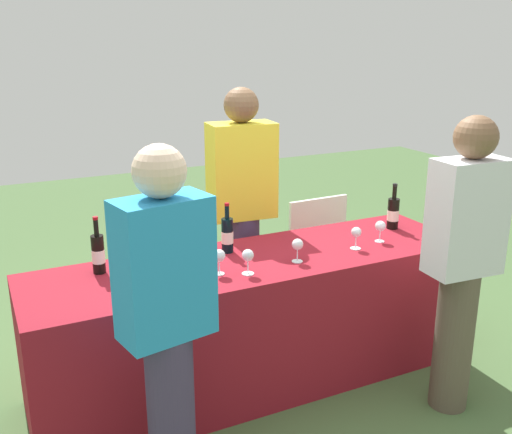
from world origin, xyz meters
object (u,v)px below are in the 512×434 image
Objects in this scene: wine_bottle_3 at (393,213)px; guest_0 at (167,318)px; wine_glass_5 at (380,227)px; server_pouring at (242,206)px; guest_1 at (463,257)px; wine_glass_3 at (298,246)px; wine_bottle_0 at (98,253)px; wine_bottle_1 at (163,246)px; wine_bottle_2 at (227,235)px; menu_board at (317,245)px; wine_glass_2 at (248,257)px; wine_glass_4 at (356,233)px; wine_glass_1 at (219,257)px; wine_glass_0 at (189,265)px.

wine_bottle_3 is 0.19× the size of guest_0.
server_pouring reaches higher than wine_glass_5.
guest_1 is at bearing -103.16° from wine_bottle_3.
guest_0 reaches higher than wine_glass_3.
wine_bottle_0 is 0.19× the size of guest_0.
guest_0 is at bearing -177.52° from guest_1.
wine_bottle_1 is at bearing 172.18° from wine_glass_5.
server_pouring is at bearing 148.23° from wine_bottle_3.
guest_1 is at bearing -42.14° from wine_bottle_2.
wine_glass_5 is 0.17× the size of menu_board.
wine_glass_5 is (0.96, 0.11, -0.00)m from wine_glass_2.
wine_bottle_1 is at bearing 168.74° from wine_glass_4.
wine_glass_1 is 0.90m from server_pouring.
wine_glass_3 is 0.64m from wine_glass_5.
wine_bottle_1 is at bearing 62.46° from guest_0.
guest_0 is at bearing -139.24° from menu_board.
wine_bottle_1 is 1.85m from menu_board.
guest_0 reaches higher than menu_board.
wine_glass_0 is at bearing -144.65° from menu_board.
wine_glass_3 is at bearing -20.00° from wine_bottle_1.
guest_0 is at bearing -150.94° from wine_glass_3.
wine_bottle_3 is 0.84m from guest_1.
guest_1 is at bearing -30.60° from wine_bottle_1.
wine_glass_2 is at bearing -166.36° from wine_bottle_3.
wine_glass_5 is at bearing 6.52° from wine_glass_3.
guest_1 is at bearing -27.43° from wine_bottle_0.
wine_glass_5 is (1.34, -0.18, -0.02)m from wine_bottle_1.
guest_1 reaches higher than wine_bottle_2.
server_pouring reaches higher than wine_glass_1.
wine_bottle_2 is 0.18× the size of guest_1.
wine_bottle_3 is 0.39× the size of menu_board.
guest_0 is (-0.61, -0.48, -0.01)m from wine_glass_2.
wine_bottle_0 is 1.95m from guest_1.
wine_glass_3 is (0.65, 0.02, -0.00)m from wine_glass_0.
wine_bottle_1 is 0.48m from wine_glass_2.
wine_glass_3 is 0.08× the size of guest_0.
wine_bottle_3 is at bearing 13.64° from wine_glass_2.
wine_bottle_1 is 2.31× the size of wine_glass_2.
wine_glass_1 reaches higher than wine_glass_5.
wine_bottle_0 is 2.26× the size of wine_glass_2.
wine_glass_2 reaches higher than menu_board.
guest_0 is (-0.47, -0.55, -0.01)m from wine_glass_1.
wine_bottle_2 is at bearing 165.05° from wine_glass_5.
guest_0 is (0.11, -0.85, -0.02)m from wine_bottle_0.
guest_0 is (-1.81, -0.77, -0.02)m from wine_bottle_3.
guest_0 reaches higher than wine_bottle_0.
wine_glass_1 is 0.09× the size of guest_0.
guest_1 reaches higher than wine_glass_1.
wine_bottle_3 is 0.19× the size of guest_1.
wine_bottle_0 is 2.31× the size of wine_glass_3.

